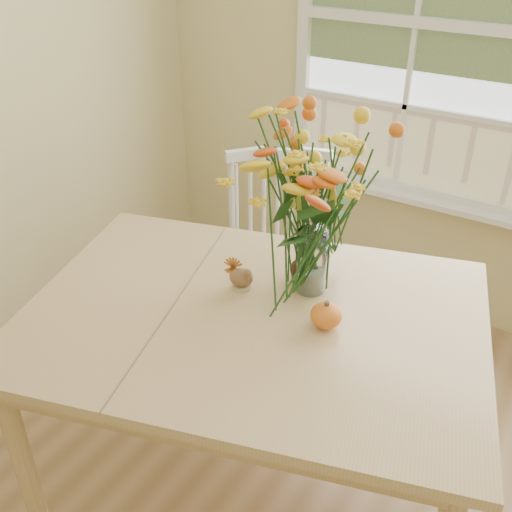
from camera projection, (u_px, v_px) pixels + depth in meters
The scene contains 6 objects.
dining_table at pixel (253, 334), 2.10m from camera, with size 1.80×1.50×0.83m.
windsor_chair at pixel (278, 253), 2.88m from camera, with size 0.66×0.65×1.04m.
flower_vase at pixel (315, 200), 1.99m from camera, with size 0.50×0.50×0.59m.
pumpkin at pixel (326, 316), 1.96m from camera, with size 0.11×0.11×0.08m, color orange.
turkey_figurine at pixel (241, 278), 2.16m from camera, with size 0.10×0.09×0.11m.
dark_gourd at pixel (301, 270), 2.21m from camera, with size 0.13×0.11×0.08m.
Camera 1 is at (0.37, -0.68, 2.07)m, focal length 42.00 mm.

